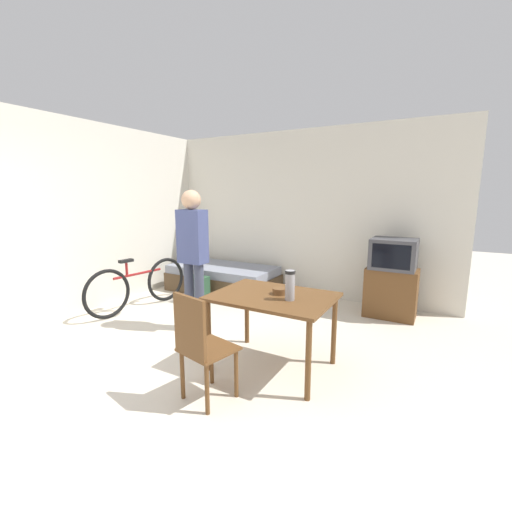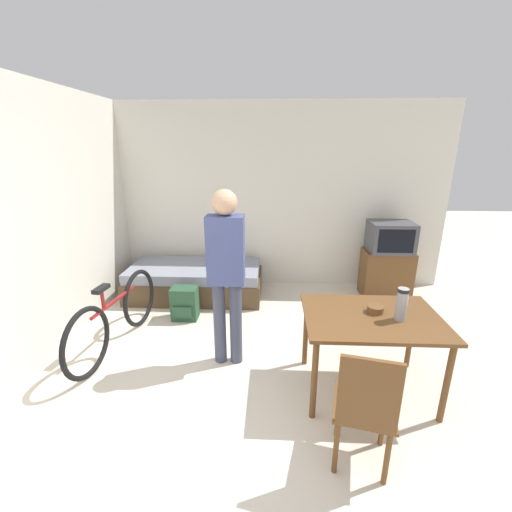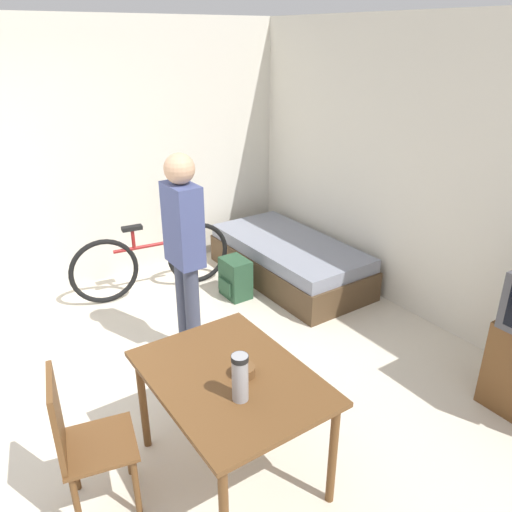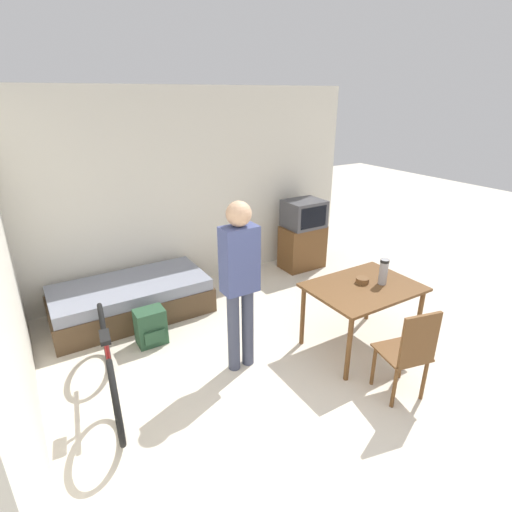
# 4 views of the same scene
# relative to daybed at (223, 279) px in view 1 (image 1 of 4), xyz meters

# --- Properties ---
(ground_plane) EXTENTS (20.00, 20.00, 0.00)m
(ground_plane) POSITION_rel_daybed_xyz_m (1.00, -2.93, -0.22)
(ground_plane) COLOR beige
(wall_back) EXTENTS (5.31, 0.06, 2.70)m
(wall_back) POSITION_rel_daybed_xyz_m (1.00, 0.57, 1.13)
(wall_back) COLOR silver
(wall_back) RESTS_ON ground_plane
(wall_left) EXTENTS (0.06, 4.47, 2.70)m
(wall_left) POSITION_rel_daybed_xyz_m (-1.18, -1.20, 1.13)
(wall_left) COLOR silver
(wall_left) RESTS_ON ground_plane
(daybed) EXTENTS (1.88, 0.92, 0.45)m
(daybed) POSITION_rel_daybed_xyz_m (0.00, 0.00, 0.00)
(daybed) COLOR #4C3823
(daybed) RESTS_ON ground_plane
(tv) EXTENTS (0.67, 0.48, 1.09)m
(tv) POSITION_rel_daybed_xyz_m (2.74, 0.11, 0.32)
(tv) COLOR brown
(tv) RESTS_ON ground_plane
(dining_table) EXTENTS (1.13, 0.83, 0.74)m
(dining_table) POSITION_rel_daybed_xyz_m (1.94, -1.95, 0.42)
(dining_table) COLOR brown
(dining_table) RESTS_ON ground_plane
(wooden_chair) EXTENTS (0.47, 0.47, 0.93)m
(wooden_chair) POSITION_rel_daybed_xyz_m (1.70, -2.76, 0.29)
(wooden_chair) COLOR brown
(wooden_chair) RESTS_ON ground_plane
(bicycle) EXTENTS (0.26, 1.68, 0.77)m
(bicycle) POSITION_rel_daybed_xyz_m (-0.55, -1.37, 0.13)
(bicycle) COLOR black
(bicycle) RESTS_ON ground_plane
(person_standing) EXTENTS (0.34, 0.23, 1.73)m
(person_standing) POSITION_rel_daybed_xyz_m (0.67, -1.58, 0.79)
(person_standing) COLOR #3D4256
(person_standing) RESTS_ON ground_plane
(thermos_flask) EXTENTS (0.09, 0.09, 0.28)m
(thermos_flask) POSITION_rel_daybed_xyz_m (2.15, -2.01, 0.66)
(thermos_flask) COLOR #99999E
(thermos_flask) RESTS_ON dining_table
(mate_bowl) EXTENTS (0.14, 0.14, 0.06)m
(mate_bowl) POSITION_rel_daybed_xyz_m (1.98, -1.89, 0.54)
(mate_bowl) COLOR brown
(mate_bowl) RESTS_ON dining_table
(backpack) EXTENTS (0.32, 0.26, 0.42)m
(backpack) POSITION_rel_daybed_xyz_m (0.02, -0.71, -0.02)
(backpack) COLOR #284C33
(backpack) RESTS_ON ground_plane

